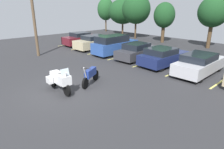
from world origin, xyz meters
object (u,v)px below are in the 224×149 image
car_blue (114,45)px  car_charcoal (138,51)px  motorcycle_touring (60,80)px  motorcycle_second (90,75)px  car_navy (163,57)px  car_silver (199,64)px  car_maroon (81,39)px  utility_pole (32,3)px  car_champagne (95,42)px

car_blue → car_charcoal: size_ratio=1.02×
motorcycle_touring → car_blue: car_blue is taller
motorcycle_touring → motorcycle_second: (0.25, 1.88, -0.14)m
motorcycle_second → car_navy: size_ratio=0.44×
car_blue → car_silver: size_ratio=1.00×
motorcycle_second → car_blue: bearing=126.1°
motorcycle_second → car_maroon: (-10.99, 6.97, 0.17)m
car_blue → utility_pole: bearing=-127.5°
car_maroon → car_silver: car_maroon is taller
car_navy → car_silver: (2.86, 0.03, 0.01)m
motorcycle_second → car_silver: car_silver is taller
motorcycle_second → utility_pole: 10.11m
motorcycle_second → car_silver: size_ratio=0.41×
car_champagne → car_blue: (3.27, -0.22, 0.17)m
car_maroon → car_blue: 6.23m
utility_pole → car_maroon: bearing=106.1°
motorcycle_second → car_navy: 6.65m
car_charcoal → car_navy: car_navy is taller
car_champagne → car_silver: size_ratio=1.04×
car_champagne → car_navy: (8.75, -0.16, -0.03)m
motorcycle_second → car_charcoal: bearing=106.6°
car_navy → car_silver: 2.86m
car_charcoal → car_blue: bearing=-174.9°
car_maroon → car_champagne: (2.94, -0.20, 0.01)m
motorcycle_second → car_charcoal: size_ratio=0.41×
car_blue → car_maroon: bearing=176.2°
motorcycle_touring → car_blue: bearing=118.2°
car_champagne → car_silver: (11.61, -0.13, -0.03)m
car_champagne → car_charcoal: bearing=0.3°
car_charcoal → utility_pole: 10.18m
motorcycle_touring → car_silver: bearing=65.9°
car_blue → car_charcoal: bearing=5.1°
motorcycle_touring → car_silver: motorcycle_touring is taller
motorcycle_second → car_navy: bearing=83.9°
car_blue → car_silver: 8.34m
car_silver → car_navy: bearing=-179.5°
motorcycle_second → car_silver: bearing=61.8°
motorcycle_touring → car_blue: size_ratio=0.49×
car_navy → utility_pole: 12.16m
car_blue → car_silver: bearing=0.6°
car_champagne → motorcycle_touring: bearing=-48.0°
motorcycle_touring → motorcycle_second: 1.90m
car_navy → car_silver: size_ratio=0.93×
motorcycle_second → car_champagne: size_ratio=0.39×
car_champagne → car_blue: bearing=-3.8°
car_maroon → car_blue: car_blue is taller
motorcycle_touring → car_blue: 9.58m
car_blue → utility_pole: (-4.43, -5.77, 3.78)m
motorcycle_touring → car_silver: (3.81, 8.52, 0.01)m
motorcycle_touring → utility_pole: size_ratio=0.26×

